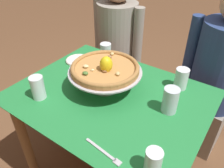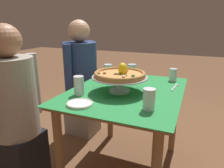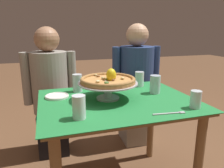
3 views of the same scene
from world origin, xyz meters
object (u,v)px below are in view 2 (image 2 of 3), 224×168
at_px(water_glass_side_right, 132,73).
at_px(dinner_fork, 175,87).
at_px(water_glass_front_left, 149,101).
at_px(pizza_stand, 120,80).
at_px(diner_left, 15,113).
at_px(water_glass_front_right, 173,76).
at_px(side_plate, 80,104).
at_px(pizza, 120,74).
at_px(diner_right, 81,81).
at_px(water_glass_back_left, 79,87).
at_px(water_glass_back_right, 108,72).

height_order(water_glass_side_right, dinner_fork, water_glass_side_right).
bearing_deg(dinner_fork, water_glass_front_left, 169.63).
distance_m(pizza_stand, diner_left, 0.80).
bearing_deg(water_glass_front_right, side_plate, 149.70).
height_order(pizza, water_glass_front_right, pizza).
xyz_separation_m(pizza, side_plate, (-0.34, 0.14, -0.13)).
xyz_separation_m(pizza, water_glass_front_right, (0.46, -0.33, -0.09)).
bearing_deg(water_glass_front_right, pizza_stand, 144.64).
bearing_deg(water_glass_front_left, pizza_stand, 48.54).
height_order(water_glass_side_right, diner_right, diner_right).
xyz_separation_m(water_glass_front_left, diner_left, (-0.13, 0.95, -0.19)).
height_order(water_glass_back_left, side_plate, water_glass_back_left).
relative_size(pizza, diner_left, 0.31).
distance_m(pizza, diner_left, 0.82).
bearing_deg(side_plate, water_glass_side_right, -8.95).
relative_size(water_glass_front_left, dinner_fork, 0.67).
xyz_separation_m(water_glass_back_left, water_glass_front_left, (-0.07, -0.52, -0.00)).
bearing_deg(water_glass_back_left, diner_left, 114.50).
bearing_deg(water_glass_front_left, water_glass_front_right, -4.32).
bearing_deg(pizza, side_plate, 157.49).
relative_size(pizza_stand, diner_left, 0.34).
bearing_deg(dinner_fork, water_glass_back_left, 125.92).
bearing_deg(side_plate, pizza, -22.51).
height_order(side_plate, diner_left, diner_left).
bearing_deg(water_glass_front_left, diner_right, 51.07).
height_order(water_glass_back_right, side_plate, water_glass_back_right).
bearing_deg(water_glass_back_right, pizza_stand, -144.55).
height_order(dinner_fork, diner_left, diner_left).
xyz_separation_m(water_glass_back_left, side_plate, (-0.16, -0.10, -0.05)).
bearing_deg(diner_left, diner_right, -2.92).
xyz_separation_m(diner_left, diner_right, (0.86, -0.04, 0.02)).
height_order(water_glass_front_left, diner_right, diner_right).
xyz_separation_m(pizza, water_glass_front_left, (-0.24, -0.27, -0.08)).
height_order(side_plate, diner_right, diner_right).
height_order(water_glass_front_left, water_glass_front_right, water_glass_front_left).
bearing_deg(pizza, water_glass_back_right, 35.65).
bearing_deg(diner_right, side_plate, -149.27).
bearing_deg(pizza_stand, diner_right, 52.23).
distance_m(pizza_stand, diner_right, 0.82).
bearing_deg(diner_left, side_plate, -86.42).
height_order(water_glass_back_right, diner_left, diner_left).
relative_size(water_glass_side_right, diner_right, 0.11).
relative_size(water_glass_front_right, dinner_fork, 0.56).
height_order(water_glass_front_left, water_glass_side_right, water_glass_side_right).
relative_size(water_glass_back_left, water_glass_front_left, 1.05).
relative_size(pizza_stand, diner_right, 0.33).
bearing_deg(pizza, water_glass_front_right, -35.33).
distance_m(pizza, water_glass_back_right, 0.44).
xyz_separation_m(water_glass_front_right, dinner_fork, (-0.19, -0.04, -0.04)).
relative_size(side_plate, dinner_fork, 0.85).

